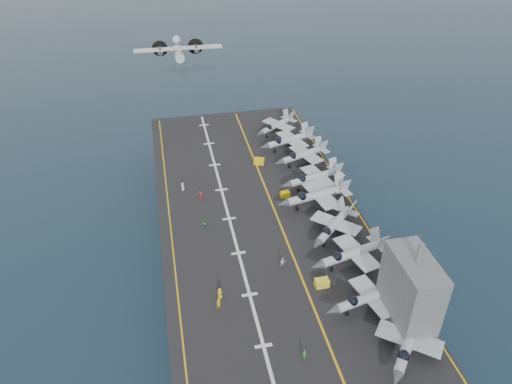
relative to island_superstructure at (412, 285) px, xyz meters
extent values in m
plane|color=#142135|center=(-15.00, 30.00, -17.90)|extent=(500.00, 500.00, 0.00)
cube|color=#56595E|center=(-15.00, 30.00, -12.90)|extent=(36.00, 90.00, 10.00)
cube|color=black|center=(-15.00, 30.00, -7.70)|extent=(38.00, 92.00, 0.40)
cube|color=gold|center=(-12.00, 30.00, -7.48)|extent=(0.35, 90.00, 0.02)
cube|color=silver|center=(-21.00, 30.00, -7.48)|extent=(0.50, 90.00, 0.02)
cube|color=gold|center=(-32.00, 30.00, -7.48)|extent=(0.25, 90.00, 0.02)
cube|color=gold|center=(3.50, 30.00, -7.48)|extent=(0.25, 90.00, 0.02)
imported|color=yellow|center=(-25.63, 10.22, -6.51)|extent=(1.43, 1.27, 1.99)
imported|color=yellow|center=(-26.12, 8.23, -6.49)|extent=(1.41, 1.17, 2.02)
imported|color=green|center=(-25.85, 28.52, -6.66)|extent=(1.10, 0.82, 1.68)
imported|color=#B21919|center=(-25.47, 37.41, -6.56)|extent=(1.27, 1.35, 1.87)
imported|color=white|center=(-28.69, 41.44, -6.61)|extent=(0.99, 1.23, 1.79)
imported|color=#258D34|center=(-16.05, -3.22, -6.70)|extent=(1.15, 1.02, 1.60)
imported|color=silver|center=(-14.37, 15.17, -6.55)|extent=(1.19, 0.84, 1.91)
camera|label=1|loc=(-31.28, -44.36, 49.50)|focal=35.00mm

